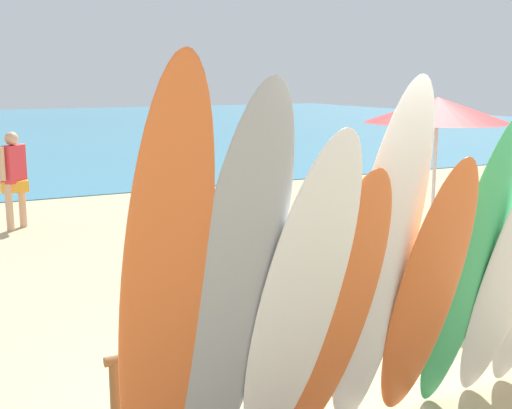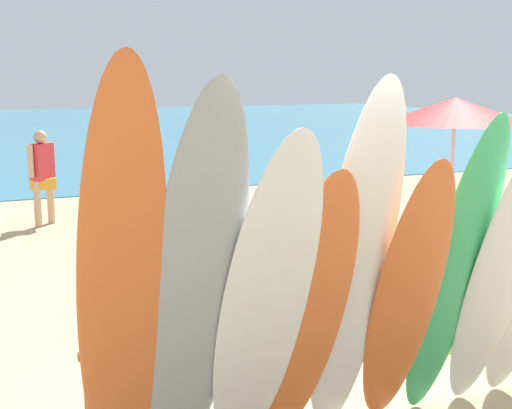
# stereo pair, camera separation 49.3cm
# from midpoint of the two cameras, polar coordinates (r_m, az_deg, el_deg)

# --- Properties ---
(ground) EXTENTS (60.00, 60.00, 0.00)m
(ground) POSITION_cam_midpoint_polar(r_m,az_deg,el_deg) (18.31, -13.81, 2.82)
(ground) COLOR tan
(ocean_water) EXTENTS (60.00, 40.00, 0.02)m
(ocean_water) POSITION_cam_midpoint_polar(r_m,az_deg,el_deg) (34.12, -17.76, 6.21)
(ocean_water) COLOR teal
(ocean_water) RESTS_ON ground
(surfboard_rack) EXTENTS (3.77, 0.07, 0.75)m
(surfboard_rack) POSITION_cam_midpoint_polar(r_m,az_deg,el_deg) (5.07, 10.19, -10.67)
(surfboard_rack) COLOR brown
(surfboard_rack) RESTS_ON ground
(surfboard_orange_0) EXTENTS (0.53, 1.03, 2.59)m
(surfboard_orange_0) POSITION_cam_midpoint_polar(r_m,az_deg,el_deg) (3.59, -7.43, -8.07)
(surfboard_orange_0) COLOR orange
(surfboard_orange_0) RESTS_ON ground
(surfboard_grey_1) EXTENTS (0.56, 0.98, 2.47)m
(surfboard_grey_1) POSITION_cam_midpoint_polar(r_m,az_deg,el_deg) (3.73, -1.42, -8.15)
(surfboard_grey_1) COLOR #999EA3
(surfboard_grey_1) RESTS_ON ground
(surfboard_white_2) EXTENTS (0.63, 0.96, 2.22)m
(surfboard_white_2) POSITION_cam_midpoint_polar(r_m,az_deg,el_deg) (3.96, 4.34, -8.99)
(surfboard_white_2) COLOR white
(surfboard_white_2) RESTS_ON ground
(surfboard_orange_3) EXTENTS (0.58, 0.85, 1.97)m
(surfboard_orange_3) POSITION_cam_midpoint_polar(r_m,az_deg,el_deg) (4.22, 7.67, -9.55)
(surfboard_orange_3) COLOR orange
(surfboard_orange_3) RESTS_ON ground
(surfboard_white_4) EXTENTS (0.53, 0.77, 2.47)m
(surfboard_white_4) POSITION_cam_midpoint_polar(r_m,az_deg,el_deg) (4.34, 11.59, -5.63)
(surfboard_white_4) COLOR white
(surfboard_white_4) RESTS_ON ground
(surfboard_orange_5) EXTENTS (0.55, 0.83, 1.99)m
(surfboard_orange_5) POSITION_cam_midpoint_polar(r_m,az_deg,el_deg) (4.63, 15.63, -7.88)
(surfboard_orange_5) COLOR orange
(surfboard_orange_5) RESTS_ON ground
(surfboard_green_6) EXTENTS (0.52, 0.78, 2.25)m
(surfboard_green_6) POSITION_cam_midpoint_polar(r_m,az_deg,el_deg) (4.83, 19.30, -5.71)
(surfboard_green_6) COLOR #38B266
(surfboard_green_6) RESTS_ON ground
(surfboard_white_7) EXTENTS (0.55, 0.89, 2.16)m
(surfboard_white_7) POSITION_cam_midpoint_polar(r_m,az_deg,el_deg) (5.04, 22.64, -5.78)
(surfboard_white_7) COLOR white
(surfboard_white_7) RESTS_ON ground
(beachgoer_near_rack) EXTENTS (0.46, 0.44, 1.59)m
(beachgoer_near_rack) POSITION_cam_midpoint_polar(r_m,az_deg,el_deg) (11.56, -16.55, 2.74)
(beachgoer_near_rack) COLOR tan
(beachgoer_near_rack) RESTS_ON ground
(beach_umbrella) EXTENTS (1.79, 1.79, 2.20)m
(beach_umbrella) POSITION_cam_midpoint_polar(r_m,az_deg,el_deg) (8.57, 18.15, 7.57)
(beach_umbrella) COLOR silver
(beach_umbrella) RESTS_ON ground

